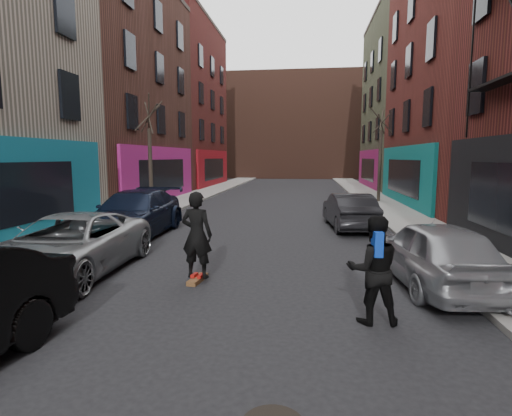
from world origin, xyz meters
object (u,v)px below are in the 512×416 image
(parked_right_end, at_px, (349,211))
(parked_left_far, at_px, (69,245))
(pedestrian, at_px, (373,269))
(skateboard, at_px, (198,279))
(tree_left_far, at_px, (150,147))
(parked_right_far, at_px, (434,253))
(tree_right_far, at_px, (380,146))
(skateboarder, at_px, (197,235))
(parked_left_end, at_px, (135,213))

(parked_right_end, bearing_deg, parked_left_far, 38.69)
(parked_left_far, xyz_separation_m, pedestrian, (6.87, -1.97, 0.21))
(skateboard, bearing_deg, tree_left_far, 123.83)
(parked_right_far, relative_size, skateboard, 5.52)
(skateboard, xyz_separation_m, pedestrian, (3.64, -1.84, 0.90))
(skateboard, distance_m, pedestrian, 4.18)
(tree_right_far, relative_size, skateboard, 8.50)
(parked_right_far, bearing_deg, tree_right_far, -101.91)
(skateboarder, bearing_deg, pedestrian, 160.26)
(parked_left_far, bearing_deg, parked_right_far, -0.24)
(tree_left_far, bearing_deg, pedestrian, -54.41)
(parked_left_far, height_order, skateboarder, skateboarder)
(parked_right_far, relative_size, parked_right_end, 1.02)
(tree_right_far, distance_m, pedestrian, 19.21)
(parked_right_end, xyz_separation_m, pedestrian, (-0.53, -9.39, 0.23))
(parked_left_end, distance_m, skateboard, 6.27)
(tree_right_far, height_order, skateboarder, tree_right_far)
(parked_left_end, relative_size, parked_right_end, 1.31)
(parked_right_end, height_order, skateboard, parked_right_end)
(tree_left_far, distance_m, parked_left_far, 11.33)
(parked_left_far, distance_m, skateboarder, 3.26)
(parked_left_far, xyz_separation_m, skateboard, (3.23, -0.12, -0.69))
(parked_left_far, bearing_deg, skateboarder, -4.18)
(parked_right_far, xyz_separation_m, skateboard, (-5.32, -0.39, -0.70))
(parked_right_far, bearing_deg, parked_right_end, -87.29)
(parked_left_far, height_order, skateboard, parked_left_far)
(parked_left_end, bearing_deg, skateboard, -54.19)
(tree_right_far, bearing_deg, parked_right_end, -106.34)
(parked_left_end, distance_m, parked_right_far, 10.15)
(parked_right_end, bearing_deg, parked_right_far, 92.69)
(skateboard, bearing_deg, tree_right_far, 74.89)
(tree_right_far, xyz_separation_m, parked_right_far, (-1.60, -16.52, -2.78))
(tree_left_far, relative_size, pedestrian, 3.46)
(parked_left_end, xyz_separation_m, parked_right_end, (7.91, 2.57, -0.11))
(parked_left_far, bearing_deg, tree_left_far, 99.74)
(tree_left_far, distance_m, parked_right_end, 10.56)
(tree_right_far, relative_size, pedestrian, 3.62)
(pedestrian, bearing_deg, parked_left_far, -20.64)
(parked_right_far, relative_size, skateboarder, 2.21)
(parked_right_far, distance_m, parked_right_end, 7.25)
(parked_left_far, bearing_deg, parked_left_end, 93.86)
(pedestrian, bearing_deg, parked_right_end, -97.92)
(parked_right_end, bearing_deg, parked_left_end, 11.61)
(tree_right_far, bearing_deg, skateboarder, -112.25)
(parked_left_end, distance_m, parked_right_end, 8.32)
(tree_right_far, xyz_separation_m, skateboarder, (-6.92, -16.91, -2.43))
(parked_left_far, xyz_separation_m, skateboarder, (3.23, -0.12, 0.36))
(tree_left_far, distance_m, tree_right_far, 13.78)
(parked_right_end, relative_size, skateboard, 5.41)
(tree_left_far, height_order, parked_right_far, tree_left_far)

